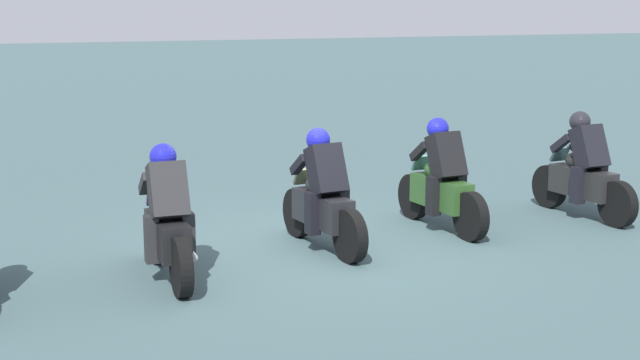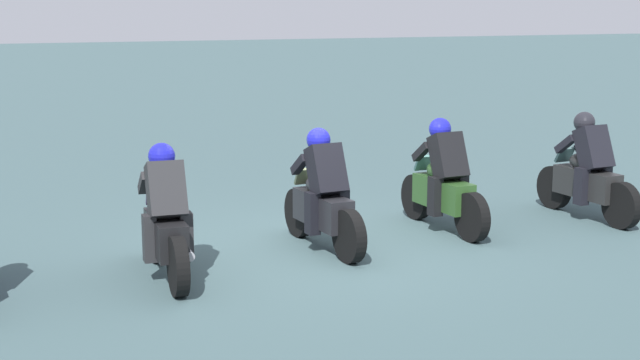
{
  "view_description": "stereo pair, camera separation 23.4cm",
  "coord_description": "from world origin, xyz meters",
  "px_view_note": "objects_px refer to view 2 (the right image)",
  "views": [
    {
      "loc": [
        -10.42,
        4.35,
        3.06
      ],
      "look_at": [
        -0.1,
        0.04,
        0.9
      ],
      "focal_mm": 52.51,
      "sensor_mm": 36.0,
      "label": 1
    },
    {
      "loc": [
        -10.5,
        4.13,
        3.06
      ],
      "look_at": [
        -0.1,
        0.04,
        0.9
      ],
      "focal_mm": 52.51,
      "sensor_mm": 36.0,
      "label": 2
    }
  ],
  "objects_px": {
    "rider_lane_b": "(444,184)",
    "rider_lane_a": "(588,175)",
    "rider_lane_c": "(323,200)",
    "rider_lane_d": "(166,223)"
  },
  "relations": [
    {
      "from": "rider_lane_b",
      "to": "rider_lane_a",
      "type": "bearing_deg",
      "value": -96.72
    },
    {
      "from": "rider_lane_a",
      "to": "rider_lane_c",
      "type": "distance_m",
      "value": 4.11
    },
    {
      "from": "rider_lane_a",
      "to": "rider_lane_d",
      "type": "bearing_deg",
      "value": 92.43
    },
    {
      "from": "rider_lane_a",
      "to": "rider_lane_b",
      "type": "distance_m",
      "value": 2.23
    },
    {
      "from": "rider_lane_c",
      "to": "rider_lane_d",
      "type": "bearing_deg",
      "value": 99.12
    },
    {
      "from": "rider_lane_a",
      "to": "rider_lane_c",
      "type": "bearing_deg",
      "value": 88.61
    },
    {
      "from": "rider_lane_b",
      "to": "rider_lane_c",
      "type": "distance_m",
      "value": 1.9
    },
    {
      "from": "rider_lane_a",
      "to": "rider_lane_c",
      "type": "height_order",
      "value": "same"
    },
    {
      "from": "rider_lane_b",
      "to": "rider_lane_c",
      "type": "xyz_separation_m",
      "value": [
        -0.33,
        1.87,
        0.0
      ]
    },
    {
      "from": "rider_lane_b",
      "to": "rider_lane_c",
      "type": "bearing_deg",
      "value": 96.81
    }
  ]
}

